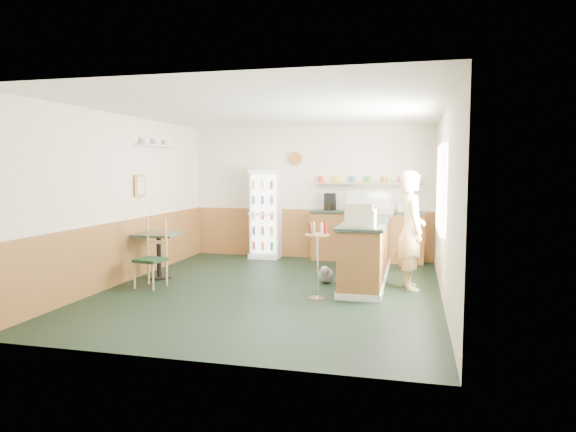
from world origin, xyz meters
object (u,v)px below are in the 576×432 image
(drinks_fridge, at_px, (266,214))
(condiment_stand, at_px, (317,250))
(display_case, at_px, (371,203))
(cash_register, at_px, (361,218))
(cafe_table, at_px, (159,246))
(shopkeeper, at_px, (411,230))
(cafe_chair, at_px, (153,251))

(drinks_fridge, bearing_deg, condiment_stand, -61.92)
(display_case, xyz_separation_m, cash_register, (-0.00, -1.75, -0.10))
(display_case, height_order, cafe_table, display_case)
(cash_register, xyz_separation_m, cafe_table, (-3.40, 0.40, -0.59))
(condiment_stand, bearing_deg, drinks_fridge, 118.08)
(cash_register, xyz_separation_m, shopkeeper, (0.70, 0.59, -0.22))
(display_case, xyz_separation_m, cafe_chair, (-3.21, -1.91, -0.67))
(cafe_chair, bearing_deg, condiment_stand, 4.43)
(shopkeeper, bearing_deg, condiment_stand, 111.95)
(shopkeeper, bearing_deg, display_case, 17.40)
(display_case, xyz_separation_m, cafe_table, (-3.40, -1.35, -0.69))
(display_case, distance_m, shopkeeper, 1.40)
(drinks_fridge, distance_m, shopkeeper, 3.67)
(cafe_table, xyz_separation_m, cafe_chair, (0.19, -0.55, 0.02))
(display_case, relative_size, cafe_table, 1.03)
(shopkeeper, xyz_separation_m, condiment_stand, (-1.27, -0.91, -0.21))
(cafe_table, bearing_deg, display_case, 21.71)
(cash_register, relative_size, condiment_stand, 0.40)
(condiment_stand, height_order, cafe_chair, same)
(condiment_stand, bearing_deg, display_case, 74.60)
(display_case, height_order, shopkeeper, shopkeeper)
(drinks_fridge, relative_size, cash_register, 4.23)
(drinks_fridge, xyz_separation_m, display_case, (2.23, -1.04, 0.32))
(shopkeeper, height_order, condiment_stand, shopkeeper)
(shopkeeper, xyz_separation_m, cafe_table, (-4.10, -0.19, -0.37))
(condiment_stand, bearing_deg, cash_register, 29.07)
(display_case, bearing_deg, cafe_table, -158.29)
(condiment_stand, relative_size, cafe_chair, 1.00)
(shopkeeper, relative_size, cafe_table, 2.37)
(display_case, height_order, cafe_chair, display_case)
(cash_register, relative_size, cafe_table, 0.57)
(drinks_fridge, distance_m, cash_register, 3.58)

